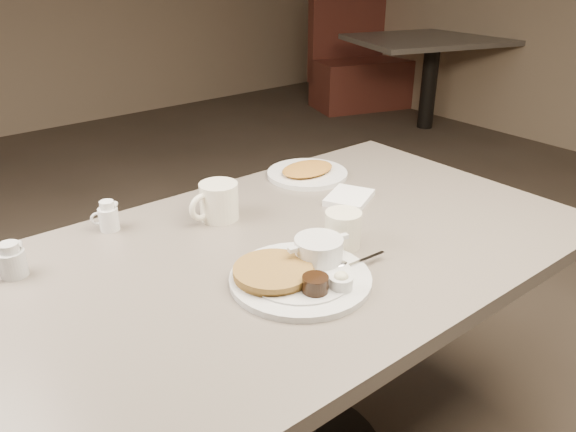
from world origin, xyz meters
TOP-DOWN VIEW (x-y plane):
  - diner_table at (0.00, 0.00)m, footprint 1.50×0.90m
  - main_plate at (-0.09, -0.13)m, footprint 0.40×0.36m
  - coffee_mug_near at (0.09, -0.08)m, footprint 0.13×0.12m
  - napkin at (0.29, 0.10)m, footprint 0.18×0.16m
  - coffee_mug_far at (-0.06, 0.24)m, footprint 0.15×0.11m
  - creamer_left at (-0.58, 0.28)m, footprint 0.09×0.07m
  - creamer_right at (-0.32, 0.36)m, footprint 0.07×0.06m
  - hash_plate at (0.33, 0.33)m, footprint 0.28×0.28m
  - booth_back_right at (3.35, 2.74)m, footprint 1.69×1.84m

SIDE VIEW (x-z plane):
  - booth_back_right at x=3.35m, z-range -0.15..0.97m
  - diner_table at x=0.00m, z-range 0.21..0.96m
  - napkin at x=0.29m, z-range 0.75..0.77m
  - hash_plate at x=0.33m, z-range 0.75..0.78m
  - main_plate at x=-0.09m, z-range 0.74..0.81m
  - creamer_left at x=-0.58m, z-range 0.75..0.83m
  - creamer_right at x=-0.32m, z-range 0.75..0.83m
  - coffee_mug_near at x=0.09m, z-range 0.75..0.84m
  - coffee_mug_far at x=-0.06m, z-range 0.75..0.85m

